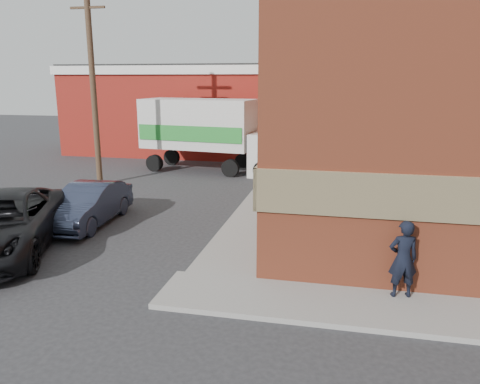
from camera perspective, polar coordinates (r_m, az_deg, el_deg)
The scene contains 8 objects.
ground at distance 11.79m, azimuth -5.32°, elevation -10.29°, with size 90.00×90.00×0.00m, color #28282B.
sidewalk_west at distance 20.00m, azimuth 4.10°, elevation 0.02°, with size 1.80×18.00×0.12m, color gray.
warehouse at distance 31.71m, azimuth -4.90°, elevation 10.10°, with size 16.30×8.30×5.60m.
utility_pole at distance 22.09m, azimuth -17.53°, elevation 13.00°, with size 2.00×0.26×9.00m.
man at distance 10.79m, azimuth 19.25°, elevation -7.70°, with size 0.63×0.42×1.74m, color black.
sedan at distance 16.37m, azimuth -17.99°, elevation -1.47°, with size 1.45×4.16×1.37m, color #293045.
suv_a at distance 14.68m, azimuth -27.11°, elevation -3.48°, with size 2.75×5.96×1.66m, color black.
box_truck at distance 24.41m, azimuth -3.51°, elevation 7.50°, with size 7.79×3.15×3.74m.
Camera 1 is at (3.34, -10.24, 4.78)m, focal length 35.00 mm.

